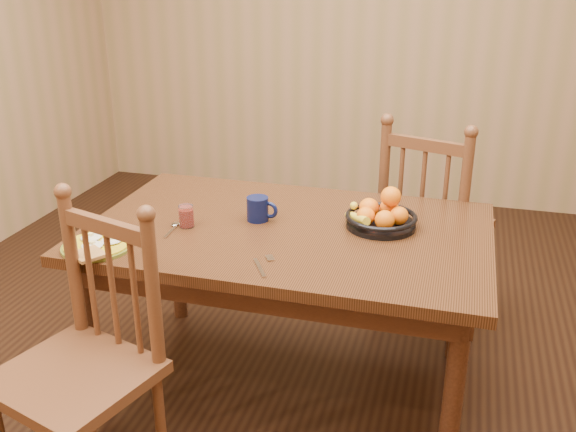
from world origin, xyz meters
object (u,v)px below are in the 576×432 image
(breakfast_plate, at_px, (97,246))
(fruit_bowl, at_px, (381,216))
(chair_near, at_px, (84,365))
(dining_table, at_px, (288,247))
(chair_far, at_px, (431,227))
(coffee_mug, at_px, (259,209))

(breakfast_plate, xyz_separation_m, fruit_bowl, (0.99, 0.49, 0.03))
(fruit_bowl, bearing_deg, chair_near, -135.17)
(dining_table, bearing_deg, breakfast_plate, -148.74)
(chair_far, bearing_deg, coffee_mug, 62.96)
(dining_table, height_order, coffee_mug, coffee_mug)
(chair_near, bearing_deg, dining_table, 72.86)
(dining_table, bearing_deg, fruit_bowl, 16.87)
(chair_far, height_order, coffee_mug, chair_far)
(chair_near, bearing_deg, fruit_bowl, 61.57)
(chair_far, relative_size, fruit_bowl, 3.67)
(coffee_mug, bearing_deg, breakfast_plate, -139.34)
(breakfast_plate, xyz_separation_m, coffee_mug, (0.50, 0.43, 0.04))
(chair_far, height_order, chair_near, chair_far)
(coffee_mug, height_order, fruit_bowl, fruit_bowl)
(breakfast_plate, bearing_deg, dining_table, 31.26)
(chair_far, xyz_separation_m, fruit_bowl, (-0.18, -0.62, 0.28))
(chair_far, height_order, breakfast_plate, chair_far)
(dining_table, height_order, chair_far, chair_far)
(breakfast_plate, distance_m, coffee_mug, 0.66)
(dining_table, relative_size, breakfast_plate, 5.21)
(dining_table, xyz_separation_m, coffee_mug, (-0.14, 0.04, 0.14))
(dining_table, relative_size, chair_far, 1.50)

